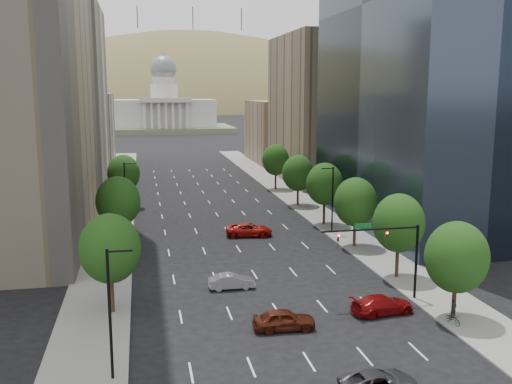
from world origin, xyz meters
TOP-DOWN VIEW (x-y plane):
  - sidewalk_left at (-15.50, 60.00)m, footprint 6.00×200.00m
  - sidewalk_right at (15.50, 60.00)m, footprint 6.00×200.00m
  - midrise_cream_left at (-25.00, 103.00)m, footprint 14.00×30.00m
  - filler_left at (-25.00, 136.00)m, footprint 14.00×26.00m
  - tower_glass_right at (26.00, 58.00)m, footprint 16.00×38.00m
  - parking_tan_right at (25.00, 100.00)m, footprint 14.00×30.00m
  - filler_right at (25.00, 133.00)m, footprint 14.00×26.00m
  - tree_right_0 at (14.00, 25.00)m, footprint 5.20×5.20m
  - tree_right_1 at (14.00, 36.00)m, footprint 5.20×5.20m
  - tree_right_2 at (14.00, 48.00)m, footprint 5.20×5.20m
  - tree_right_3 at (14.00, 60.00)m, footprint 5.20×5.20m
  - tree_right_4 at (14.00, 74.00)m, footprint 5.20×5.20m
  - tree_right_5 at (14.00, 90.00)m, footprint 5.20×5.20m
  - tree_left_0 at (-14.00, 32.00)m, footprint 5.20×5.20m
  - tree_left_1 at (-14.00, 52.00)m, footprint 5.20×5.20m
  - tree_left_2 at (-14.00, 78.00)m, footprint 5.20×5.20m
  - streetlight_rn at (13.44, 55.00)m, footprint 1.70×0.20m
  - streetlight_ls at (-13.44, 20.00)m, footprint 1.70×0.20m
  - streetlight_ln at (-13.44, 65.00)m, footprint 1.70×0.20m
  - traffic_signal at (10.53, 30.00)m, footprint 9.12×0.40m
  - capitol at (0.00, 249.71)m, footprint 60.00×40.00m
  - foothills at (34.67, 599.39)m, footprint 720.00×413.00m
  - car_dkgrey at (3.12, 15.08)m, footprint 5.23×2.72m
  - car_red_near at (8.70, 27.35)m, footprint 5.79×2.98m
  - car_maroon at (-0.39, 25.72)m, footprint 5.09×2.24m
  - car_silver at (-3.00, 36.15)m, footprint 4.47×1.56m
  - car_red_far at (2.41, 55.84)m, footprint 6.38×3.48m
  - cyclist at (13.29, 23.83)m, footprint 0.91×1.69m

SIDE VIEW (x-z plane):
  - foothills at x=34.67m, z-range -169.28..93.72m
  - sidewalk_left at x=-15.50m, z-range 0.00..0.15m
  - sidewalk_right at x=15.50m, z-range 0.00..0.15m
  - car_dkgrey at x=3.12m, z-range 0.00..1.41m
  - car_silver at x=-3.00m, z-range 0.00..1.47m
  - car_red_near at x=8.70m, z-range 0.00..1.61m
  - car_red_far at x=2.41m, z-range 0.00..1.69m
  - car_maroon at x=-0.39m, z-range 0.00..1.70m
  - cyclist at x=13.29m, z-range -0.20..1.93m
  - streetlight_rn at x=13.44m, z-range 0.34..9.34m
  - streetlight_ls at x=-13.44m, z-range 0.34..9.34m
  - streetlight_ln at x=-13.44m, z-range 0.34..9.34m
  - traffic_signal at x=10.53m, z-range 1.49..8.86m
  - tree_right_0 at x=14.00m, z-range 1.19..9.58m
  - tree_right_4 at x=14.00m, z-range 1.23..9.69m
  - tree_right_2 at x=14.00m, z-range 1.30..9.91m
  - tree_left_2 at x=-14.00m, z-range 1.34..10.02m
  - tree_right_1 at x=14.00m, z-range 1.37..10.12m
  - tree_right_5 at x=14.00m, z-range 1.37..10.12m
  - tree_left_0 at x=-14.00m, z-range 1.37..10.12m
  - tree_right_3 at x=14.00m, z-range 1.44..10.34m
  - tree_left_1 at x=-14.00m, z-range 1.48..10.45m
  - filler_right at x=25.00m, z-range 0.00..16.00m
  - capitol at x=0.00m, z-range -9.02..26.18m
  - filler_left at x=-25.00m, z-range 0.00..18.00m
  - parking_tan_right at x=25.00m, z-range 0.00..30.00m
  - midrise_cream_left at x=-25.00m, z-range 0.00..35.00m
  - tower_glass_right at x=26.00m, z-range 0.00..60.00m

